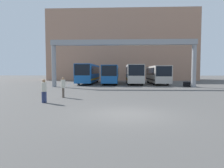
{
  "coord_description": "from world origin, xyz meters",
  "views": [
    {
      "loc": [
        -0.32,
        -9.82,
        2.11
      ],
      "look_at": [
        -1.56,
        19.35,
        0.3
      ],
      "focal_mm": 32.0,
      "sensor_mm": 36.0,
      "label": 1
    }
  ],
  "objects_px": {
    "pedestrian_far_center": "(44,90)",
    "tire_stack": "(187,84)",
    "bus_slot_1": "(111,73)",
    "bus_slot_3": "(157,74)",
    "bus_slot_0": "(89,73)",
    "pedestrian_near_center": "(63,87)",
    "bus_slot_2": "(134,73)"
  },
  "relations": [
    {
      "from": "pedestrian_near_center",
      "to": "pedestrian_far_center",
      "type": "distance_m",
      "value": 2.79
    },
    {
      "from": "bus_slot_1",
      "to": "bus_slot_3",
      "type": "bearing_deg",
      "value": -1.19
    },
    {
      "from": "bus_slot_0",
      "to": "pedestrian_near_center",
      "type": "bearing_deg",
      "value": -87.06
    },
    {
      "from": "pedestrian_near_center",
      "to": "tire_stack",
      "type": "xyz_separation_m",
      "value": [
        13.87,
        12.09,
        -0.53
      ]
    },
    {
      "from": "bus_slot_0",
      "to": "bus_slot_2",
      "type": "relative_size",
      "value": 1.14
    },
    {
      "from": "bus_slot_1",
      "to": "bus_slot_2",
      "type": "relative_size",
      "value": 1.02
    },
    {
      "from": "bus_slot_3",
      "to": "pedestrian_near_center",
      "type": "distance_m",
      "value": 21.6
    },
    {
      "from": "tire_stack",
      "to": "bus_slot_0",
      "type": "bearing_deg",
      "value": 153.88
    },
    {
      "from": "pedestrian_near_center",
      "to": "pedestrian_far_center",
      "type": "height_order",
      "value": "pedestrian_near_center"
    },
    {
      "from": "pedestrian_far_center",
      "to": "tire_stack",
      "type": "height_order",
      "value": "pedestrian_far_center"
    },
    {
      "from": "bus_slot_0",
      "to": "pedestrian_far_center",
      "type": "relative_size",
      "value": 7.76
    },
    {
      "from": "bus_slot_2",
      "to": "pedestrian_far_center",
      "type": "height_order",
      "value": "bus_slot_2"
    },
    {
      "from": "bus_slot_2",
      "to": "pedestrian_far_center",
      "type": "distance_m",
      "value": 22.68
    },
    {
      "from": "pedestrian_near_center",
      "to": "bus_slot_0",
      "type": "bearing_deg",
      "value": -16.04
    },
    {
      "from": "bus_slot_3",
      "to": "pedestrian_near_center",
      "type": "bearing_deg",
      "value": -120.49
    },
    {
      "from": "bus_slot_3",
      "to": "pedestrian_near_center",
      "type": "height_order",
      "value": "bus_slot_3"
    },
    {
      "from": "bus_slot_0",
      "to": "bus_slot_1",
      "type": "height_order",
      "value": "bus_slot_0"
    },
    {
      "from": "bus_slot_1",
      "to": "tire_stack",
      "type": "distance_m",
      "value": 12.85
    },
    {
      "from": "bus_slot_2",
      "to": "bus_slot_3",
      "type": "relative_size",
      "value": 1.01
    },
    {
      "from": "bus_slot_0",
      "to": "bus_slot_2",
      "type": "height_order",
      "value": "bus_slot_0"
    },
    {
      "from": "pedestrian_far_center",
      "to": "tire_stack",
      "type": "xyz_separation_m",
      "value": [
        14.39,
        14.84,
        -0.49
      ]
    },
    {
      "from": "bus_slot_1",
      "to": "pedestrian_far_center",
      "type": "xyz_separation_m",
      "value": [
        -3.5,
        -21.51,
        -0.95
      ]
    },
    {
      "from": "bus_slot_3",
      "to": "tire_stack",
      "type": "distance_m",
      "value": 7.27
    },
    {
      "from": "bus_slot_2",
      "to": "pedestrian_near_center",
      "type": "relative_size",
      "value": 6.55
    },
    {
      "from": "pedestrian_far_center",
      "to": "bus_slot_0",
      "type": "bearing_deg",
      "value": -105.99
    },
    {
      "from": "bus_slot_1",
      "to": "bus_slot_2",
      "type": "distance_m",
      "value": 3.99
    },
    {
      "from": "bus_slot_2",
      "to": "bus_slot_0",
      "type": "bearing_deg",
      "value": 174.69
    },
    {
      "from": "bus_slot_0",
      "to": "tire_stack",
      "type": "bearing_deg",
      "value": -26.12
    },
    {
      "from": "bus_slot_1",
      "to": "tire_stack",
      "type": "height_order",
      "value": "bus_slot_1"
    },
    {
      "from": "bus_slot_0",
      "to": "pedestrian_far_center",
      "type": "distance_m",
      "value": 22.16
    },
    {
      "from": "bus_slot_0",
      "to": "tire_stack",
      "type": "height_order",
      "value": "bus_slot_0"
    },
    {
      "from": "bus_slot_1",
      "to": "pedestrian_far_center",
      "type": "height_order",
      "value": "bus_slot_1"
    }
  ]
}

